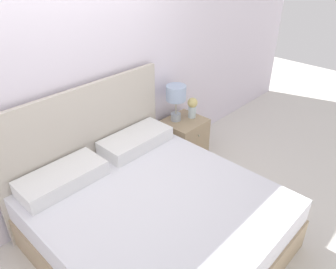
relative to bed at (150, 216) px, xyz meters
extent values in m
plane|color=silver|center=(0.00, 0.91, -0.31)|extent=(12.00, 12.00, 0.00)
cube|color=white|center=(0.00, 0.98, 0.99)|extent=(8.00, 0.06, 2.60)
cube|color=tan|center=(0.00, -0.08, -0.15)|extent=(1.82, 1.98, 0.32)
cube|color=white|center=(0.00, -0.08, 0.13)|extent=(1.78, 1.94, 0.24)
cube|color=beige|center=(0.00, 0.89, 0.34)|extent=(1.85, 0.05, 1.30)
cube|color=white|center=(-0.44, 0.66, 0.32)|extent=(0.76, 0.36, 0.14)
cube|color=white|center=(0.44, 0.66, 0.32)|extent=(0.76, 0.36, 0.14)
cube|color=tan|center=(1.24, 0.67, -0.03)|extent=(0.48, 0.44, 0.55)
sphere|color=#B2AD93|center=(1.24, 0.44, 0.12)|extent=(0.02, 0.02, 0.02)
cylinder|color=#A8B2BC|center=(1.17, 0.76, 0.29)|extent=(0.12, 0.12, 0.09)
cylinder|color=#B7B29E|center=(1.17, 0.76, 0.42)|extent=(0.02, 0.02, 0.18)
cylinder|color=#A8BCDB|center=(1.17, 0.76, 0.60)|extent=(0.24, 0.24, 0.18)
cylinder|color=silver|center=(1.36, 0.66, 0.32)|extent=(0.09, 0.09, 0.15)
sphere|color=#E5D17F|center=(1.36, 0.66, 0.44)|extent=(0.12, 0.12, 0.12)
sphere|color=#609356|center=(1.40, 0.66, 0.41)|extent=(0.06, 0.06, 0.06)
camera|label=1|loc=(-1.46, -1.60, 2.13)|focal=35.00mm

